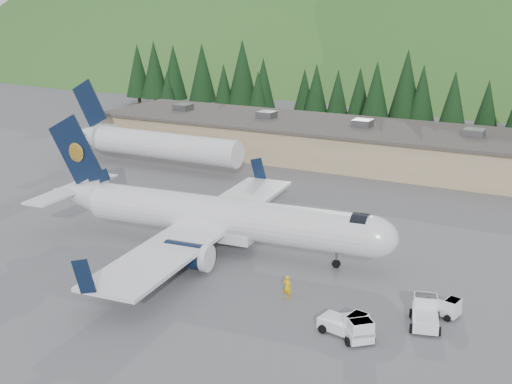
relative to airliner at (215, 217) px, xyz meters
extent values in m
plane|color=#5E5E63|center=(1.01, 0.10, -3.07)|extent=(600.00, 600.00, 0.00)
cylinder|color=white|center=(1.01, 0.10, 0.15)|extent=(26.75, 6.04, 3.56)
ellipsoid|color=white|center=(14.22, 1.34, 0.15)|extent=(4.95, 3.98, 3.56)
cylinder|color=black|center=(13.27, 1.25, 0.58)|extent=(1.60, 3.05, 2.94)
cone|color=white|center=(-15.03, -1.42, 0.53)|extent=(6.00, 4.08, 3.56)
cube|color=white|center=(0.07, 0.01, -1.34)|extent=(7.83, 3.73, 0.95)
cube|color=white|center=(-0.88, -0.08, -0.79)|extent=(8.21, 32.57, 0.33)
cube|color=#0C1932|center=(-3.80, 15.82, 0.44)|extent=(1.92, 0.32, 2.72)
cube|color=#0C1932|center=(-0.78, -16.25, 0.44)|extent=(1.92, 0.32, 2.72)
cylinder|color=#0C1932|center=(-0.45, 5.48, -1.60)|extent=(4.17, 2.54, 2.18)
cylinder|color=white|center=(1.34, 5.65, -1.60)|extent=(0.78, 2.36, 2.31)
cube|color=white|center=(-0.45, 5.48, -1.08)|extent=(2.10, 0.43, 0.85)
cylinder|color=#0C1932|center=(0.58, -5.47, -1.60)|extent=(4.17, 2.54, 2.18)
cylinder|color=white|center=(2.37, -5.30, -1.60)|extent=(0.78, 2.36, 2.31)
cube|color=white|center=(0.58, -5.47, -1.08)|extent=(2.10, 0.43, 0.85)
cube|color=#0C1932|center=(-14.84, -1.40, 4.97)|extent=(5.86, 0.83, 6.96)
ellipsoid|color=gold|center=(-14.67, -1.19, 4.78)|extent=(1.88, 0.35, 1.88)
ellipsoid|color=gold|center=(-14.63, -1.57, 4.78)|extent=(1.88, 0.35, 1.88)
cube|color=#0C1932|center=(-12.39, -1.17, 2.50)|extent=(2.63, 0.48, 1.88)
cube|color=white|center=(-15.50, -1.46, 1.01)|extent=(3.56, 12.02, 0.21)
cylinder|color=slate|center=(11.39, 1.07, -2.22)|extent=(0.21, 0.21, 1.71)
cylinder|color=black|center=(11.39, 1.07, -2.71)|extent=(0.74, 0.33, 0.72)
cylinder|color=slate|center=(-2.06, 2.38, -2.12)|extent=(0.25, 0.25, 1.90)
cylinder|color=black|center=(-1.68, 2.41, -2.55)|extent=(1.07, 0.43, 1.04)
cylinder|color=black|center=(-2.44, 2.34, -2.55)|extent=(1.07, 0.43, 1.04)
cylinder|color=slate|center=(-1.58, -2.72, -2.12)|extent=(0.25, 0.25, 1.90)
cylinder|color=black|center=(-1.20, -2.68, -2.55)|extent=(1.07, 0.43, 1.04)
cylinder|color=black|center=(-1.96, -2.75, -2.55)|extent=(1.07, 0.43, 1.04)
cylinder|color=white|center=(-20.99, 22.10, 0.13)|extent=(22.00, 3.60, 3.60)
cone|color=white|center=(-34.99, 22.10, 0.33)|extent=(5.00, 3.60, 3.60)
cube|color=#0C1932|center=(-33.99, 22.10, 4.93)|extent=(5.82, 0.28, 6.89)
cube|color=white|center=(-34.99, 22.10, 0.93)|extent=(2.40, 11.00, 0.20)
cube|color=white|center=(15.82, -9.36, -2.48)|extent=(3.49, 2.24, 0.75)
cube|color=white|center=(16.88, -9.58, -1.83)|extent=(1.36, 1.69, 0.97)
cube|color=black|center=(16.88, -9.58, -1.40)|extent=(1.23, 1.57, 0.11)
cylinder|color=black|center=(17.05, -8.73, -2.77)|extent=(0.64, 0.35, 0.60)
cylinder|color=black|center=(16.70, -10.42, -2.77)|extent=(0.64, 0.35, 0.60)
cylinder|color=black|center=(14.94, -8.30, -2.77)|extent=(0.64, 0.35, 0.60)
cylinder|color=black|center=(14.60, -9.98, -2.77)|extent=(0.64, 0.35, 0.60)
cube|color=white|center=(21.12, -3.40, -2.58)|extent=(2.90, 1.89, 0.62)
cube|color=white|center=(21.99, -3.60, -2.04)|extent=(1.14, 1.41, 0.80)
cube|color=black|center=(21.99, -3.60, -1.69)|extent=(1.04, 1.31, 0.09)
cylinder|color=black|center=(22.14, -2.90, -2.82)|extent=(0.53, 0.30, 0.50)
cylinder|color=black|center=(21.83, -4.30, -2.82)|extent=(0.53, 0.30, 0.50)
cylinder|color=black|center=(20.40, -2.51, -2.82)|extent=(0.53, 0.30, 0.50)
cylinder|color=black|center=(20.09, -3.91, -2.82)|extent=(0.53, 0.30, 0.50)
cube|color=white|center=(20.55, -5.72, -2.44)|extent=(2.54, 3.75, 0.80)
cube|color=white|center=(20.26, -4.62, -1.76)|extent=(1.84, 1.51, 1.03)
cube|color=black|center=(20.26, -4.62, -1.30)|extent=(1.70, 1.37, 0.11)
cylinder|color=black|center=(19.38, -4.86, -2.75)|extent=(0.41, 0.68, 0.64)
cylinder|color=black|center=(21.14, -4.39, -2.75)|extent=(0.41, 0.68, 0.64)
cylinder|color=black|center=(19.97, -7.06, -2.75)|extent=(0.41, 0.68, 0.64)
cylinder|color=black|center=(21.73, -6.59, -2.75)|extent=(0.41, 0.68, 0.64)
cube|color=tan|center=(-3.99, 38.10, -0.67)|extent=(70.00, 16.00, 4.80)
cube|color=#47423D|center=(-3.99, 38.10, 1.88)|extent=(71.00, 17.00, 0.40)
cube|color=slate|center=(-28.99, 38.10, 2.53)|extent=(2.50, 2.50, 1.00)
cube|color=slate|center=(-13.99, 38.10, 2.53)|extent=(2.50, 2.50, 1.00)
cube|color=slate|center=(1.01, 38.10, 2.53)|extent=(2.50, 2.50, 1.00)
cube|color=slate|center=(16.01, 38.10, 2.53)|extent=(2.50, 2.50, 1.00)
cube|color=white|center=(16.66, -9.42, -2.47)|extent=(3.38, 3.51, 0.76)
cube|color=white|center=(17.38, -10.23, -1.82)|extent=(1.86, 1.82, 0.98)
cube|color=black|center=(17.38, -10.23, -1.39)|extent=(1.70, 1.67, 0.11)
cylinder|color=black|center=(18.03, -9.66, -2.76)|extent=(0.58, 0.61, 0.61)
cylinder|color=black|center=(16.73, -10.81, -2.76)|extent=(0.58, 0.61, 0.61)
cylinder|color=black|center=(16.58, -8.04, -2.76)|extent=(0.58, 0.61, 0.61)
cylinder|color=black|center=(15.29, -9.19, -2.76)|extent=(0.58, 0.61, 0.61)
imported|color=yellow|center=(10.16, -6.20, -2.12)|extent=(0.71, 0.48, 1.89)
cone|color=black|center=(-59.39, 65.94, 4.44)|extent=(5.51, 5.51, 11.27)
cone|color=black|center=(-54.62, 65.45, 4.93)|extent=(5.87, 5.87, 12.00)
cone|color=black|center=(-50.40, 66.52, 4.49)|extent=(5.55, 5.55, 11.34)
cone|color=black|center=(-44.93, 56.30, 2.02)|extent=(3.73, 3.73, 7.63)
cone|color=black|center=(-42.92, 65.97, 4.81)|extent=(5.78, 5.78, 11.82)
cone|color=black|center=(-36.53, 63.80, 2.70)|extent=(4.23, 4.23, 8.66)
cone|color=black|center=(-33.21, 65.49, 5.42)|extent=(6.23, 6.23, 12.74)
cone|color=black|center=(-28.29, 64.98, 3.49)|extent=(4.81, 4.81, 9.84)
cone|color=black|center=(-25.48, 57.36, 2.57)|extent=(4.13, 4.13, 8.46)
cone|color=black|center=(-20.44, 67.03, 2.45)|extent=(4.05, 4.05, 8.28)
cone|color=black|center=(-15.76, 61.61, 3.36)|extent=(4.72, 4.72, 9.64)
cone|color=black|center=(-11.74, 61.98, 2.82)|extent=(4.32, 4.32, 8.83)
cone|color=black|center=(-6.80, 59.43, 3.31)|extent=(4.68, 4.68, 9.57)
cone|color=black|center=(-2.37, 54.58, 4.21)|extent=(5.34, 5.34, 10.92)
cone|color=black|center=(1.96, 56.66, 5.30)|extent=(6.14, 6.14, 12.56)
cone|color=black|center=(4.76, 56.01, 4.02)|extent=(5.20, 5.20, 10.63)
cone|color=black|center=(9.98, 54.64, 3.66)|extent=(4.93, 4.93, 10.09)
cone|color=black|center=(13.70, 63.98, 2.47)|extent=(4.06, 4.06, 8.30)
ellipsoid|color=#23601D|center=(-88.99, 170.10, -78.07)|extent=(336.00, 240.00, 240.00)
camera|label=1|loc=(28.86, -46.97, 18.74)|focal=45.00mm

